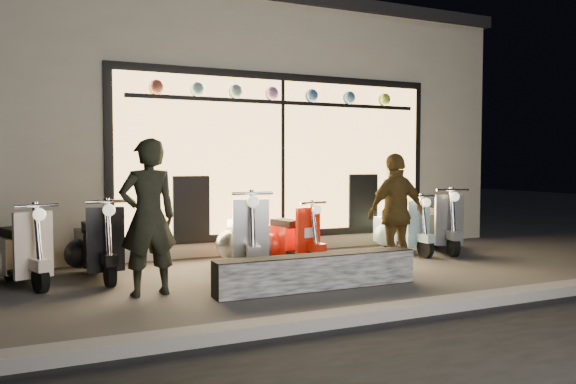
% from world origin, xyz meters
% --- Properties ---
extents(ground, '(40.00, 40.00, 0.00)m').
position_xyz_m(ground, '(0.00, 0.00, 0.00)').
color(ground, '#383533').
rests_on(ground, ground).
extents(kerb, '(40.00, 0.25, 0.12)m').
position_xyz_m(kerb, '(0.00, -2.00, 0.06)').
color(kerb, slate).
rests_on(kerb, ground).
extents(shop_building, '(10.20, 6.23, 4.20)m').
position_xyz_m(shop_building, '(0.00, 4.98, 2.10)').
color(shop_building, beige).
rests_on(shop_building, ground).
extents(graffiti_barrier, '(2.44, 0.28, 0.40)m').
position_xyz_m(graffiti_barrier, '(0.10, -0.65, 0.20)').
color(graffiti_barrier, black).
rests_on(graffiti_barrier, ground).
extents(scooter_silver, '(0.68, 1.46, 1.04)m').
position_xyz_m(scooter_silver, '(-0.19, 0.95, 0.42)').
color(scooter_silver, black).
rests_on(scooter_silver, ground).
extents(scooter_red, '(0.57, 1.24, 0.88)m').
position_xyz_m(scooter_red, '(0.52, 1.08, 0.35)').
color(scooter_red, black).
rests_on(scooter_red, ground).
extents(scooter_black, '(0.52, 1.36, 0.97)m').
position_xyz_m(scooter_black, '(-2.12, 1.15, 0.39)').
color(scooter_black, black).
rests_on(scooter_black, ground).
extents(scooter_cream, '(0.72, 1.31, 0.95)m').
position_xyz_m(scooter_cream, '(-3.03, 1.08, 0.38)').
color(scooter_cream, black).
rests_on(scooter_cream, ground).
extents(scooter_blue, '(0.42, 1.27, 0.91)m').
position_xyz_m(scooter_blue, '(2.54, 1.20, 0.37)').
color(scooter_blue, black).
rests_on(scooter_blue, ground).
extents(scooter_grey, '(0.76, 1.39, 1.00)m').
position_xyz_m(scooter_grey, '(3.27, 1.14, 0.40)').
color(scooter_grey, black).
rests_on(scooter_grey, ground).
extents(man, '(0.66, 0.47, 1.71)m').
position_xyz_m(man, '(-1.71, -0.15, 0.85)').
color(man, black).
rests_on(man, ground).
extents(woman, '(0.96, 0.50, 1.57)m').
position_xyz_m(woman, '(1.51, -0.19, 0.79)').
color(woman, brown).
rests_on(woman, ground).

